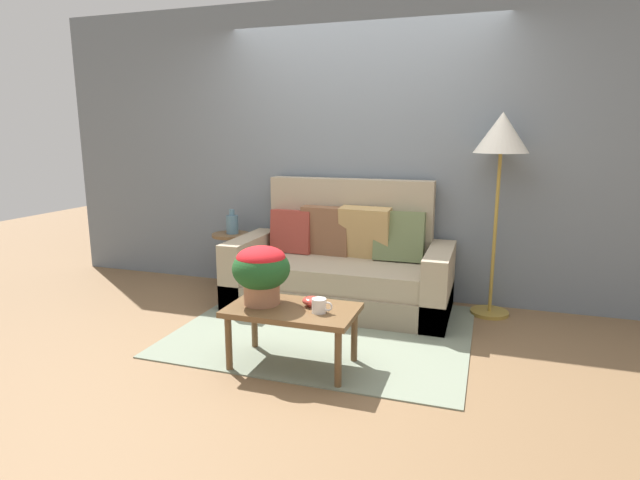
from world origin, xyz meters
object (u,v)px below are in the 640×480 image
Objects in this scene: floor_lamp at (501,143)px; side_table at (231,251)px; potted_plant at (261,269)px; coffee_table at (292,315)px; snack_bowl at (312,301)px; coffee_mug at (320,306)px; table_vase at (232,224)px; couch at (342,268)px.

side_table is at bearing -179.27° from floor_lamp.
potted_plant is (0.99, -1.43, 0.26)m from side_table.
coffee_table is 2.21m from floor_lamp.
potted_plant reaches higher than snack_bowl.
coffee_table is 2.17× the size of potted_plant.
floor_lamp is at bearing 45.00° from potted_plant.
coffee_mug is (-1.04, -1.51, -0.99)m from floor_lamp.
coffee_mug is 0.57× the size of table_vase.
floor_lamp is at bearing 0.73° from side_table.
coffee_table is at bearing -88.33° from couch.
snack_bowl is (1.32, -1.38, 0.06)m from side_table.
coffee_table is at bearing -2.73° from potted_plant.
coffee_table is at bearing 170.34° from coffee_mug.
couch is 14.15× the size of coffee_mug.
coffee_mug is (1.41, -1.48, 0.07)m from side_table.
table_vase is (-1.16, 0.14, 0.32)m from couch.
couch is at bearing 96.91° from snack_bowl.
couch is at bearing 81.94° from potted_plant.
side_table is at bearing 173.44° from couch.
side_table reaches higher than coffee_table.
floor_lamp reaches higher than coffee_table.
coffee_mug reaches higher than snack_bowl.
couch reaches higher than side_table.
potted_plant is 1.74m from table_vase.
table_vase is (-2.44, -0.02, -0.79)m from floor_lamp.
coffee_table is 6.71× the size of snack_bowl.
snack_bowl is (-0.09, 0.10, -0.01)m from coffee_mug.
coffee_table is 6.21× the size of coffee_mug.
floor_lamp reaches higher than snack_bowl.
table_vase is (-1.20, 1.45, 0.30)m from coffee_table.
couch reaches higher than snack_bowl.
couch is at bearing 100.06° from coffee_mug.
potted_plant is at bearing -55.83° from table_vase.
coffee_table is (0.04, -1.31, 0.02)m from couch.
couch reaches higher than coffee_mug.
coffee_mug is (0.20, -0.03, 0.10)m from coffee_table.
side_table is at bearing -154.40° from table_vase.
couch reaches higher than coffee_table.
potted_plant is 0.47m from coffee_mug.
couch is 15.28× the size of snack_bowl.
snack_bowl is 0.53× the size of table_vase.
couch is 1.31m from coffee_table.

